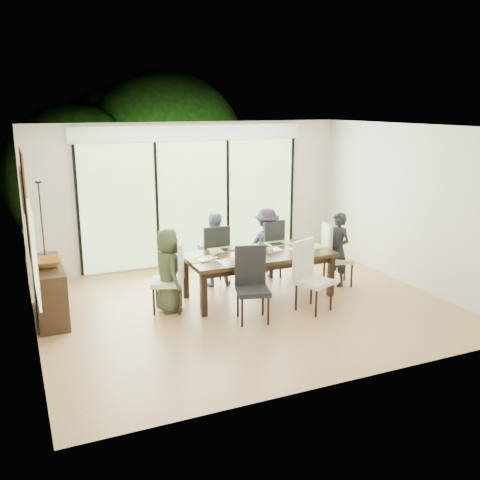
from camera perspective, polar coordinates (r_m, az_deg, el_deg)
name	(u,v)px	position (r m, az deg, el deg)	size (l,w,h in m)	color
floor	(247,307)	(8.21, 0.70, -7.21)	(6.00, 5.00, 0.01)	#94613B
ceiling	(247,126)	(7.65, 0.76, 12.04)	(6.00, 5.00, 0.01)	white
wall_back	(192,195)	(10.12, -5.11, 4.82)	(6.00, 0.02, 2.70)	beige
wall_front	(345,267)	(5.70, 11.12, -2.87)	(6.00, 0.02, 2.70)	beige
wall_left	(27,241)	(7.17, -21.81, -0.10)	(0.02, 5.00, 2.70)	silver
wall_right	(410,206)	(9.44, 17.69, 3.51)	(0.02, 5.00, 2.70)	beige
glass_doors	(193,203)	(10.11, -5.02, 3.95)	(4.20, 0.02, 2.30)	#598C3F
blinds_header	(192,133)	(9.95, -5.16, 11.32)	(4.40, 0.06, 0.28)	white
mullion_a	(78,212)	(9.66, -16.90, 2.90)	(0.05, 0.04, 2.30)	black
mullion_b	(157,206)	(9.91, -8.85, 3.62)	(0.05, 0.04, 2.30)	black
mullion_c	(228,201)	(10.34, -1.31, 4.23)	(0.05, 0.04, 2.30)	black
mullion_d	(292,196)	(10.94, 5.52, 4.72)	(0.05, 0.04, 2.30)	black
side_window	(34,253)	(5.97, -21.11, -1.29)	(0.02, 0.90, 1.00)	#8CAD7F
deck	(180,255)	(11.26, -6.39, -1.55)	(6.00, 1.80, 0.10)	brown
rail_top	(169,219)	(11.86, -7.61, 2.21)	(6.00, 0.08, 0.06)	#533623
foliage_left	(75,178)	(12.35, -17.15, 6.37)	(3.20, 3.20, 3.20)	#14380F
foliage_mid	(165,155)	(13.31, -8.04, 8.95)	(4.00, 4.00, 4.00)	#14380F
foliage_right	(245,177)	(13.22, 0.57, 6.70)	(2.80, 2.80, 2.80)	#14380F
foliage_far	(118,162)	(13.78, -12.85, 8.16)	(3.60, 3.60, 3.60)	#14380F
table_top	(259,255)	(8.44, 2.00, -1.57)	(2.33, 1.07, 0.06)	black
table_apron	(259,260)	(8.47, 2.00, -2.14)	(2.14, 0.87, 0.10)	black
table_leg_fl	(204,294)	(7.78, -3.89, -5.81)	(0.09, 0.09, 0.67)	black
table_leg_fr	(331,276)	(8.70, 9.66, -3.80)	(0.09, 0.09, 0.67)	black
table_leg_bl	(186,277)	(8.55, -5.83, -3.98)	(0.09, 0.09, 0.67)	black
table_leg_br	(304,262)	(9.40, 6.82, -2.33)	(0.09, 0.09, 0.67)	black
chair_left_end	(167,276)	(7.99, -7.80, -3.87)	(0.45, 0.45, 1.07)	silver
chair_right_end	(338,254)	(9.21, 10.46, -1.52)	(0.45, 0.45, 1.07)	beige
chair_far_left	(213,254)	(9.07, -2.88, -1.54)	(0.45, 0.45, 1.07)	black
chair_far_right	(266,248)	(9.45, 2.80, -0.88)	(0.45, 0.45, 1.07)	black
chair_near_left	(253,285)	(7.54, 1.39, -4.85)	(0.45, 0.45, 1.07)	black
chair_near_right	(314,276)	(7.99, 7.93, -3.87)	(0.45, 0.45, 1.07)	beige
person_left_end	(168,270)	(7.96, -7.68, -3.22)	(0.58, 0.37, 1.25)	#38442D
person_right_end	(338,249)	(9.17, 10.39, -0.98)	(0.58, 0.37, 1.25)	black
person_far_left	(214,249)	(9.03, -2.84, -1.01)	(0.58, 0.37, 1.25)	#728BA5
person_far_right	(267,243)	(9.41, 2.86, -0.37)	(0.58, 0.37, 1.25)	#281F2F
placemat_left	(202,259)	(8.09, -4.09, -2.08)	(0.43, 0.31, 0.01)	#92AA3C
placemat_right	(311,247)	(8.87, 7.56, -0.70)	(0.43, 0.31, 0.01)	#8DA23A
placemat_far_l	(223,250)	(8.61, -1.84, -1.03)	(0.43, 0.31, 0.01)	#85BF44
placemat_far_r	(278,243)	(9.02, 4.08, -0.36)	(0.43, 0.31, 0.01)	#80B942
placemat_paper	(234,262)	(7.95, -0.65, -2.32)	(0.43, 0.31, 0.01)	white
tablet_far_l	(230,249)	(8.60, -1.10, -0.98)	(0.25, 0.17, 0.01)	black
tablet_far_r	(277,244)	(8.95, 3.94, -0.42)	(0.23, 0.17, 0.01)	black
papers	(299,249)	(8.70, 6.31, -0.95)	(0.29, 0.21, 0.00)	white
platter_base	(234,261)	(7.95, -0.65, -2.22)	(0.25, 0.25, 0.02)	white
platter_snacks	(234,260)	(7.94, -0.65, -2.10)	(0.19, 0.19, 0.01)	orange
vase	(260,248)	(8.48, 2.17, -0.88)	(0.08, 0.08, 0.12)	silver
hyacinth_stems	(260,241)	(8.45, 2.18, -0.12)	(0.04, 0.04, 0.16)	#337226
hyacinth_blooms	(260,235)	(8.43, 2.18, 0.52)	(0.11, 0.11, 0.11)	#504FC6
laptop	(210,260)	(8.02, -3.18, -2.12)	(0.32, 0.21, 0.03)	silver
cup_a	(214,252)	(8.29, -2.81, -1.33)	(0.12, 0.12, 0.09)	white
cup_b	(270,251)	(8.40, 3.23, -1.15)	(0.10, 0.10, 0.09)	white
cup_c	(300,243)	(8.87, 6.41, -0.37)	(0.12, 0.12, 0.09)	white
book	(271,250)	(8.58, 3.37, -1.06)	(0.16, 0.22, 0.02)	white
sideboard	(49,291)	(8.20, -19.66, -5.11)	(0.40, 1.42, 0.80)	black
bowl	(47,263)	(7.97, -19.88, -2.28)	(0.42, 0.42, 0.10)	#8F5F1F
candlestick_base	(45,257)	(8.41, -20.08, -1.68)	(0.09, 0.09, 0.04)	black
candlestick_shaft	(42,220)	(8.29, -20.41, 2.03)	(0.02, 0.02, 1.11)	black
candlestick_pan	(38,182)	(8.20, -20.74, 5.79)	(0.09, 0.09, 0.03)	black
candle	(38,178)	(8.19, -20.77, 6.16)	(0.03, 0.03, 0.09)	silver
tapestry	(26,208)	(7.49, -21.87, 3.23)	(0.02, 1.00, 1.50)	#923E15
art_frame	(22,190)	(8.77, -22.22, 5.00)	(0.03, 0.55, 0.65)	black
art_canvas	(24,190)	(8.77, -22.09, 5.01)	(0.01, 0.45, 0.55)	#173E4B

